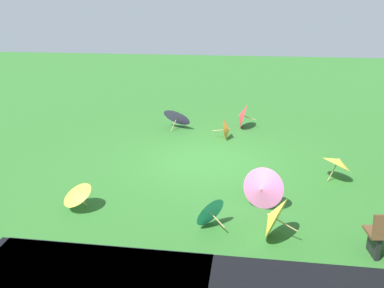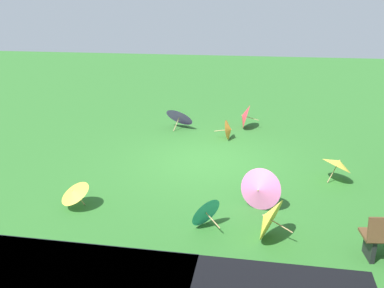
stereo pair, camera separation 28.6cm
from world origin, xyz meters
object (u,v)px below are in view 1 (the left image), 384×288
(parasol_orange_0, at_px, (227,129))
(parasol_pink_0, at_px, (262,189))
(parasol_yellow_0, at_px, (272,217))
(parasol_yellow_3, at_px, (338,162))
(parasol_teal_0, at_px, (209,211))
(parasol_yellow_2, at_px, (76,193))
(parasol_purple_0, at_px, (178,116))
(parasol_red_0, at_px, (242,116))

(parasol_orange_0, bearing_deg, parasol_pink_0, 101.51)
(parasol_yellow_0, bearing_deg, parasol_yellow_3, -121.69)
(parasol_teal_0, distance_m, parasol_yellow_3, 3.94)
(parasol_yellow_2, relative_size, parasol_purple_0, 0.79)
(parasol_red_0, distance_m, parasol_purple_0, 2.17)
(parasol_yellow_0, distance_m, parasol_yellow_3, 3.36)
(parasol_red_0, height_order, parasol_yellow_3, parasol_red_0)
(parasol_yellow_2, relative_size, parasol_teal_0, 1.26)
(parasol_yellow_0, bearing_deg, parasol_pink_0, -82.84)
(parasol_pink_0, xyz_separation_m, parasol_yellow_2, (3.93, 0.52, -0.08))
(parasol_yellow_0, xyz_separation_m, parasol_teal_0, (1.22, -0.28, -0.10))
(parasol_pink_0, bearing_deg, parasol_orange_0, -78.49)
(parasol_teal_0, xyz_separation_m, parasol_purple_0, (1.55, -6.26, 0.10))
(parasol_yellow_0, xyz_separation_m, parasol_yellow_3, (-1.76, -2.86, 0.03))
(parasol_yellow_2, bearing_deg, parasol_yellow_3, -159.11)
(parasol_yellow_0, distance_m, parasol_purple_0, 7.10)
(parasol_red_0, distance_m, parasol_yellow_3, 4.66)
(parasol_red_0, xyz_separation_m, parasol_yellow_3, (-2.38, 4.01, 0.05))
(parasol_orange_0, height_order, parasol_yellow_3, parasol_yellow_3)
(parasol_orange_0, height_order, parasol_purple_0, parasol_purple_0)
(parasol_red_0, xyz_separation_m, parasol_teal_0, (0.60, 6.58, -0.09))
(parasol_red_0, bearing_deg, parasol_pink_0, 94.78)
(parasol_yellow_0, xyz_separation_m, parasol_orange_0, (1.05, -5.62, -0.12))
(parasol_red_0, bearing_deg, parasol_purple_0, 8.55)
(parasol_yellow_2, height_order, parasol_orange_0, parasol_orange_0)
(parasol_pink_0, distance_m, parasol_orange_0, 4.56)
(parasol_yellow_2, distance_m, parasol_orange_0, 5.84)
(parasol_yellow_2, distance_m, parasol_yellow_3, 6.25)
(parasol_pink_0, bearing_deg, parasol_yellow_3, -138.19)
(parasol_yellow_0, distance_m, parasol_teal_0, 1.26)
(parasol_teal_0, distance_m, parasol_purple_0, 6.45)
(parasol_pink_0, distance_m, parasol_teal_0, 1.39)
(parasol_yellow_2, xyz_separation_m, parasol_purple_0, (-1.31, -5.91, 0.06))
(parasol_pink_0, height_order, parasol_purple_0, parasol_pink_0)
(parasol_yellow_0, distance_m, parasol_yellow_2, 4.13)
(parasol_red_0, relative_size, parasol_yellow_2, 0.91)
(parasol_pink_0, distance_m, parasol_red_0, 5.73)
(parasol_red_0, xyz_separation_m, parasol_orange_0, (0.43, 1.25, -0.10))
(parasol_pink_0, xyz_separation_m, parasol_purple_0, (2.63, -5.39, -0.02))
(parasol_teal_0, bearing_deg, parasol_orange_0, -91.77)
(parasol_yellow_0, distance_m, parasol_orange_0, 5.71)
(parasol_yellow_0, relative_size, parasol_pink_0, 1.00)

